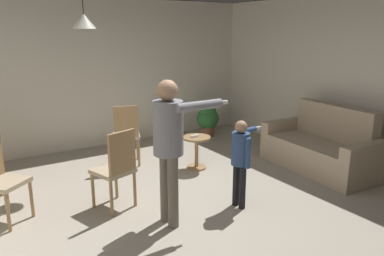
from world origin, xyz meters
name	(u,v)px	position (x,y,z in m)	size (l,w,h in m)	color
ground	(188,209)	(0.00, 0.00, 0.00)	(7.68, 7.68, 0.00)	#9E9384
wall_back	(95,74)	(0.00, 3.20, 1.35)	(6.40, 0.10, 2.70)	silver
wall_right	(358,81)	(3.20, 0.00, 1.35)	(0.10, 6.40, 2.70)	silver
couch_floral	(321,149)	(2.51, 0.05, 0.33)	(0.97, 1.85, 1.00)	tan
side_table_by_couch	(197,149)	(0.87, 1.13, 0.33)	(0.44, 0.44, 0.52)	#99754C
person_adult	(169,137)	(-0.35, -0.18, 1.01)	(0.81, 0.48, 1.64)	#60564C
person_child	(241,154)	(0.58, -0.28, 0.68)	(0.57, 0.34, 1.10)	black
dining_chair_near_wall	(117,167)	(-0.71, 0.48, 0.55)	(0.53, 0.53, 1.00)	#99754C
dining_chair_centre_back	(126,133)	(0.02, 1.87, 0.55)	(0.54, 0.54, 1.00)	#99754C
potted_plant_corner	(208,118)	(2.13, 2.60, 0.39)	(0.46, 0.46, 0.70)	brown
spare_remote_on_table	(195,136)	(0.83, 1.12, 0.54)	(0.04, 0.13, 0.04)	white
ceiling_light_pendant	(84,21)	(-0.61, 1.66, 2.25)	(0.32, 0.32, 0.55)	silver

